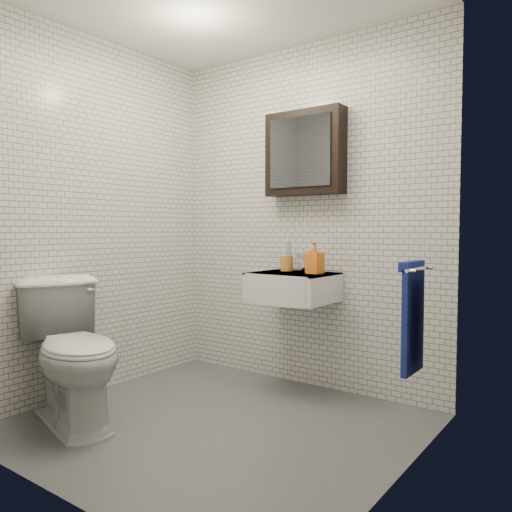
{
  "coord_description": "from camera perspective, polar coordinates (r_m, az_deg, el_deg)",
  "views": [
    {
      "loc": [
        1.9,
        -2.18,
        1.15
      ],
      "look_at": [
        -0.03,
        0.45,
        0.98
      ],
      "focal_mm": 35.0,
      "sensor_mm": 36.0,
      "label": 1
    }
  ],
  "objects": [
    {
      "name": "ground",
      "position": [
        3.11,
        -4.66,
        -18.6
      ],
      "size": [
        2.2,
        2.0,
        0.01
      ],
      "primitive_type": "cube",
      "color": "#4B4E52",
      "rests_on": "ground"
    },
    {
      "name": "mirror_cabinet",
      "position": [
        3.66,
        5.59,
        11.63
      ],
      "size": [
        0.6,
        0.15,
        0.6
      ],
      "color": "black",
      "rests_on": "room_shell"
    },
    {
      "name": "soap_bottle",
      "position": [
        3.43,
        6.74,
        -0.22
      ],
      "size": [
        0.11,
        0.11,
        0.22
      ],
      "primitive_type": "imported",
      "rotation": [
        0.0,
        0.0,
        -0.08
      ],
      "color": "orange",
      "rests_on": "washbasin"
    },
    {
      "name": "washbasin",
      "position": [
        3.48,
        3.88,
        -3.51
      ],
      "size": [
        0.55,
        0.5,
        0.2
      ],
      "color": "white",
      "rests_on": "room_shell"
    },
    {
      "name": "faucet",
      "position": [
        3.63,
        5.55,
        -0.69
      ],
      "size": [
        0.06,
        0.2,
        0.15
      ],
      "color": "silver",
      "rests_on": "washbasin"
    },
    {
      "name": "room_shell",
      "position": [
        2.91,
        -4.79,
        9.23
      ],
      "size": [
        2.22,
        2.02,
        2.51
      ],
      "color": "silver",
      "rests_on": "ground"
    },
    {
      "name": "towel_rail",
      "position": [
        2.71,
        17.49,
        -6.18
      ],
      "size": [
        0.09,
        0.3,
        0.58
      ],
      "color": "silver",
      "rests_on": "room_shell"
    },
    {
      "name": "toothbrush_cup",
      "position": [
        3.66,
        3.53,
        -0.73
      ],
      "size": [
        0.11,
        0.11,
        0.25
      ],
      "rotation": [
        0.0,
        0.0,
        0.21
      ],
      "color": "orange",
      "rests_on": "washbasin"
    },
    {
      "name": "toilet",
      "position": [
        3.19,
        -20.15,
        -10.24
      ],
      "size": [
        0.94,
        0.69,
        0.86
      ],
      "primitive_type": "imported",
      "rotation": [
        0.0,
        0.0,
        1.29
      ],
      "color": "white",
      "rests_on": "ground"
    }
  ]
}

